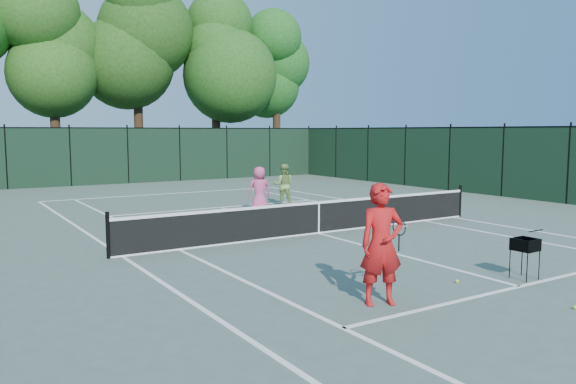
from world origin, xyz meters
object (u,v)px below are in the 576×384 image
coach (382,244)px  loose_ball_midcourt (457,281)px  ball_hopper (525,245)px  loose_ball_near_cart (575,307)px  player_pink (259,190)px  player_green (284,185)px

coach → loose_ball_midcourt: size_ratio=29.63×
ball_hopper → loose_ball_near_cart: 1.98m
player_pink → loose_ball_near_cart: player_pink is taller
player_pink → coach: bearing=86.2°
player_pink → player_green: 2.16m
ball_hopper → loose_ball_near_cart: (-0.97, -1.61, -0.64)m
loose_ball_near_cart → loose_ball_midcourt: size_ratio=1.00×
coach → player_pink: bearing=92.3°
player_green → ball_hopper: player_green is taller
ball_hopper → player_green: bearing=76.4°
player_pink → player_green: size_ratio=1.01×
player_green → loose_ball_midcourt: size_ratio=23.81×
player_pink → loose_ball_near_cart: (-0.90, -11.94, -0.79)m
player_pink → player_green: bearing=-130.1°
coach → player_green: size_ratio=1.24×
player_pink → ball_hopper: 10.33m
coach → ball_hopper: size_ratio=2.52×
ball_hopper → loose_ball_midcourt: 1.56m
player_green → player_pink: bearing=70.5°
loose_ball_near_cart → player_pink: bearing=85.7°
coach → loose_ball_midcourt: (2.10, 0.21, -0.97)m
loose_ball_midcourt → ball_hopper: bearing=-20.0°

